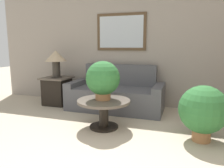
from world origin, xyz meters
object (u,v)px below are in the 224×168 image
(table_lamp, at_px, (56,58))
(potted_plant_on_table, at_px, (103,79))
(potted_plant_floor, at_px, (203,110))
(side_table, at_px, (57,90))
(couch_main, at_px, (116,95))
(coffee_table, at_px, (104,108))

(table_lamp, bearing_deg, potted_plant_on_table, -34.41)
(potted_plant_on_table, bearing_deg, potted_plant_floor, -2.61)
(potted_plant_on_table, bearing_deg, side_table, 145.59)
(side_table, distance_m, potted_plant_floor, 3.14)
(couch_main, bearing_deg, side_table, -178.37)
(potted_plant_floor, bearing_deg, side_table, 159.91)
(table_lamp, bearing_deg, side_table, 0.00)
(couch_main, xyz_separation_m, potted_plant_floor, (1.58, -1.12, 0.14))
(coffee_table, bearing_deg, side_table, 145.41)
(couch_main, height_order, side_table, couch_main)
(couch_main, distance_m, table_lamp, 1.56)
(table_lamp, bearing_deg, potted_plant_floor, -20.09)
(side_table, bearing_deg, potted_plant_floor, -20.09)
(side_table, height_order, potted_plant_on_table, potted_plant_on_table)
(table_lamp, height_order, potted_plant_floor, table_lamp)
(couch_main, distance_m, coffee_table, 1.08)
(side_table, xyz_separation_m, potted_plant_floor, (2.95, -1.08, 0.12))
(side_table, distance_m, potted_plant_on_table, 1.85)
(potted_plant_floor, bearing_deg, coffee_table, 178.15)
(couch_main, relative_size, side_table, 3.14)
(coffee_table, bearing_deg, table_lamp, 145.41)
(table_lamp, distance_m, potted_plant_floor, 3.20)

